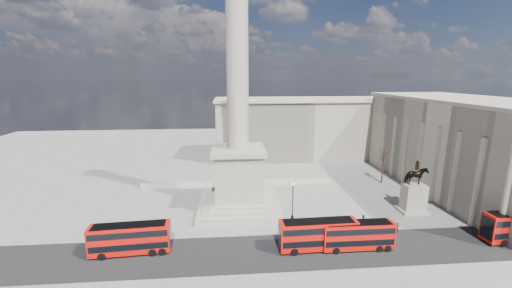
{
  "coord_description": "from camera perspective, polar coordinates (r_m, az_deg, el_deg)",
  "views": [
    {
      "loc": [
        -1.27,
        -47.2,
        22.87
      ],
      "look_at": [
        2.75,
        1.54,
        12.17
      ],
      "focal_mm": 22.0,
      "sensor_mm": 36.0,
      "label": 1
    }
  ],
  "objects": [
    {
      "name": "building_east",
      "position": [
        74.81,
        33.61,
        -0.18
      ],
      "size": [
        19.0,
        46.0,
        18.6
      ],
      "color": "beige",
      "rests_on": "ground"
    },
    {
      "name": "asphalt_road",
      "position": [
        44.12,
        4.38,
        -18.92
      ],
      "size": [
        120.0,
        9.0,
        0.01
      ],
      "primitive_type": "cube",
      "color": "black",
      "rests_on": "ground"
    },
    {
      "name": "pedestrian_walking",
      "position": [
        52.28,
        24.28,
        -13.76
      ],
      "size": [
        0.68,
        0.52,
        1.67
      ],
      "primitive_type": "imported",
      "rotation": [
        0.0,
        0.0,
        0.22
      ],
      "color": "black",
      "rests_on": "ground"
    },
    {
      "name": "bare_tree_near",
      "position": [
        63.26,
        36.55,
        -5.48
      ],
      "size": [
        1.79,
        1.79,
        7.81
      ],
      "rotation": [
        0.0,
        0.0,
        0.0
      ],
      "color": "#332319",
      "rests_on": "ground"
    },
    {
      "name": "bare_tree_far",
      "position": [
        72.22,
        22.25,
        -1.69
      ],
      "size": [
        2.02,
        2.02,
        8.27
      ],
      "rotation": [
        0.0,
        0.0,
        0.09
      ],
      "color": "#332319",
      "rests_on": "ground"
    },
    {
      "name": "ground",
      "position": [
        52.47,
        -2.94,
        -13.52
      ],
      "size": [
        180.0,
        180.0,
        0.0
      ],
      "primitive_type": "plane",
      "color": "gray",
      "rests_on": "ground"
    },
    {
      "name": "pedestrian_crossing",
      "position": [
        50.74,
        16.88,
        -14.04
      ],
      "size": [
        0.66,
        0.99,
        1.57
      ],
      "primitive_type": "imported",
      "rotation": [
        0.0,
        0.0,
        1.89
      ],
      "color": "black",
      "rests_on": "ground"
    },
    {
      "name": "building_northeast",
      "position": [
        90.93,
        8.89,
        2.98
      ],
      "size": [
        51.0,
        17.0,
        16.6
      ],
      "color": "beige",
      "rests_on": "ground"
    },
    {
      "name": "victorian_lamp",
      "position": [
        51.6,
        6.72,
        -9.68
      ],
      "size": [
        0.52,
        0.52,
        6.11
      ],
      "rotation": [
        0.0,
        0.0,
        0.34
      ],
      "color": "black",
      "rests_on": "ground"
    },
    {
      "name": "balustrade_wall",
      "position": [
        67.04,
        -3.39,
        -7.13
      ],
      "size": [
        40.0,
        0.6,
        1.1
      ],
      "primitive_type": "cube",
      "color": "#B9AD99",
      "rests_on": "ground"
    },
    {
      "name": "equestrian_statue",
      "position": [
        60.0,
        26.77,
        -8.15
      ],
      "size": [
        4.47,
        3.35,
        9.18
      ],
      "color": "#B9AD99",
      "rests_on": "ground"
    },
    {
      "name": "red_bus_c",
      "position": [
        45.64,
        18.03,
        -15.46
      ],
      "size": [
        9.63,
        2.34,
        3.9
      ],
      "rotation": [
        0.0,
        0.0,
        0.0
      ],
      "color": "red",
      "rests_on": "ground"
    },
    {
      "name": "pedestrian_standing",
      "position": [
        52.88,
        18.83,
        -12.94
      ],
      "size": [
        1.07,
        0.98,
        1.77
      ],
      "primitive_type": "imported",
      "rotation": [
        0.0,
        0.0,
        3.61
      ],
      "color": "black",
      "rests_on": "ground"
    },
    {
      "name": "red_bus_a",
      "position": [
        45.57,
        -21.8,
        -15.66
      ],
      "size": [
        10.26,
        3.06,
        4.1
      ],
      "rotation": [
        0.0,
        0.0,
        0.07
      ],
      "color": "red",
      "rests_on": "ground"
    },
    {
      "name": "bare_tree_mid",
      "position": [
        63.24,
        32.48,
        -5.99
      ],
      "size": [
        1.7,
        1.7,
        6.45
      ],
      "rotation": [
        0.0,
        0.0,
        0.37
      ],
      "color": "#332319",
      "rests_on": "ground"
    },
    {
      "name": "red_bus_b",
      "position": [
        44.15,
        11.27,
        -15.83
      ],
      "size": [
        10.42,
        2.73,
        4.2
      ],
      "rotation": [
        0.0,
        0.0,
        0.03
      ],
      "color": "red",
      "rests_on": "ground"
    },
    {
      "name": "nelsons_column",
      "position": [
        53.16,
        -3.26,
        1.53
      ],
      "size": [
        14.0,
        14.0,
        49.85
      ],
      "color": "#A39D88",
      "rests_on": "ground"
    }
  ]
}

